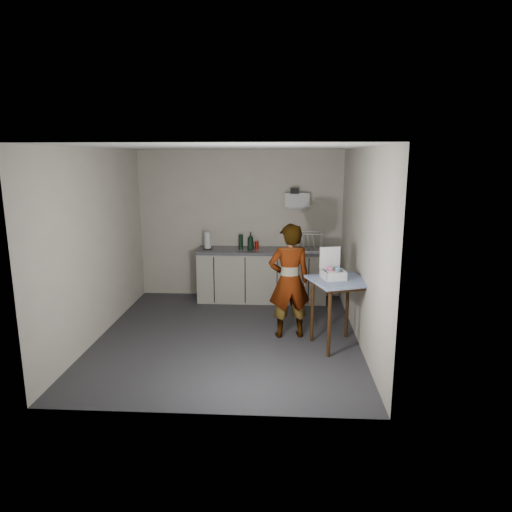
# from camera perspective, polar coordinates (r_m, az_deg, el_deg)

# --- Properties ---
(ground) EXTENTS (4.00, 4.00, 0.00)m
(ground) POSITION_cam_1_polar(r_m,az_deg,el_deg) (6.55, -3.49, -9.96)
(ground) COLOR #2D2E33
(ground) RESTS_ON ground
(wall_back) EXTENTS (3.60, 0.02, 2.60)m
(wall_back) POSITION_cam_1_polar(r_m,az_deg,el_deg) (8.13, -1.99, 3.96)
(wall_back) COLOR beige
(wall_back) RESTS_ON ground
(wall_right) EXTENTS (0.02, 4.00, 2.60)m
(wall_right) POSITION_cam_1_polar(r_m,az_deg,el_deg) (6.22, 12.96, 1.08)
(wall_right) COLOR beige
(wall_right) RESTS_ON ground
(wall_left) EXTENTS (0.02, 4.00, 2.60)m
(wall_left) POSITION_cam_1_polar(r_m,az_deg,el_deg) (6.63, -19.21, 1.38)
(wall_left) COLOR beige
(wall_left) RESTS_ON ground
(ceiling) EXTENTS (3.60, 4.00, 0.01)m
(ceiling) POSITION_cam_1_polar(r_m,az_deg,el_deg) (6.06, -3.82, 13.39)
(ceiling) COLOR white
(ceiling) RESTS_ON wall_back
(kitchen_counter) EXTENTS (2.24, 0.62, 0.91)m
(kitchen_counter) POSITION_cam_1_polar(r_m,az_deg,el_deg) (7.99, 0.73, -2.57)
(kitchen_counter) COLOR black
(kitchen_counter) RESTS_ON ground
(wall_shelf) EXTENTS (0.42, 0.18, 0.37)m
(wall_shelf) POSITION_cam_1_polar(r_m,az_deg,el_deg) (7.97, 5.16, 6.99)
(wall_shelf) COLOR white
(wall_shelf) RESTS_ON ground
(side_table) EXTENTS (0.91, 0.91, 0.92)m
(side_table) POSITION_cam_1_polar(r_m,az_deg,el_deg) (6.04, 10.42, -4.00)
(side_table) COLOR #391C0D
(side_table) RESTS_ON ground
(standing_man) EXTENTS (0.65, 0.49, 1.60)m
(standing_man) POSITION_cam_1_polar(r_m,az_deg,el_deg) (6.31, 4.18, -3.14)
(standing_man) COLOR #B2A593
(standing_man) RESTS_ON ground
(soap_bottle) EXTENTS (0.13, 0.13, 0.30)m
(soap_bottle) POSITION_cam_1_polar(r_m,az_deg,el_deg) (7.82, -0.68, 1.85)
(soap_bottle) COLOR black
(soap_bottle) RESTS_ON kitchen_counter
(soda_can) EXTENTS (0.07, 0.07, 0.14)m
(soda_can) POSITION_cam_1_polar(r_m,az_deg,el_deg) (7.90, 0.07, 1.37)
(soda_can) COLOR red
(soda_can) RESTS_ON kitchen_counter
(dark_bottle) EXTENTS (0.08, 0.08, 0.26)m
(dark_bottle) POSITION_cam_1_polar(r_m,az_deg,el_deg) (7.87, -1.90, 1.77)
(dark_bottle) COLOR black
(dark_bottle) RESTS_ON kitchen_counter
(paper_towel) EXTENTS (0.17, 0.17, 0.30)m
(paper_towel) POSITION_cam_1_polar(r_m,az_deg,el_deg) (7.94, -6.08, 1.88)
(paper_towel) COLOR black
(paper_towel) RESTS_ON kitchen_counter
(dish_rack) EXTENTS (0.45, 0.33, 0.31)m
(dish_rack) POSITION_cam_1_polar(r_m,az_deg,el_deg) (7.85, 6.62, 1.22)
(dish_rack) COLOR white
(dish_rack) RESTS_ON kitchen_counter
(bakery_box) EXTENTS (0.34, 0.35, 0.39)m
(bakery_box) POSITION_cam_1_polar(r_m,az_deg,el_deg) (6.03, 9.57, -1.96)
(bakery_box) COLOR white
(bakery_box) RESTS_ON side_table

